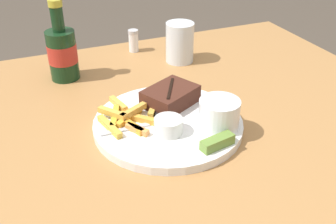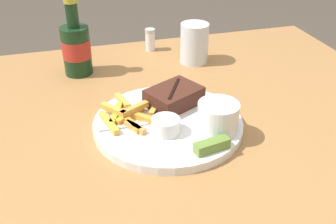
{
  "view_description": "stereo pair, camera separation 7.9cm",
  "coord_description": "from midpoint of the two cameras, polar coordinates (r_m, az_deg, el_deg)",
  "views": [
    {
      "loc": [
        -0.26,
        -0.62,
        1.18
      ],
      "look_at": [
        0.0,
        0.0,
        0.76
      ],
      "focal_mm": 42.0,
      "sensor_mm": 36.0,
      "label": 1
    },
    {
      "loc": [
        -0.19,
        -0.65,
        1.18
      ],
      "look_at": [
        0.0,
        0.0,
        0.76
      ],
      "focal_mm": 42.0,
      "sensor_mm": 36.0,
      "label": 2
    }
  ],
  "objects": [
    {
      "name": "dipping_sauce_cup",
      "position": [
        0.76,
        2.67,
        -1.99
      ],
      "size": [
        0.06,
        0.06,
        0.03
      ],
      "color": "silver",
      "rests_on": "dinner_plate"
    },
    {
      "name": "pickle_spear",
      "position": [
        0.72,
        9.52,
        -4.92
      ],
      "size": [
        0.07,
        0.03,
        0.02
      ],
      "color": "olive",
      "rests_on": "dinner_plate"
    },
    {
      "name": "knife_utensil",
      "position": [
        0.83,
        1.41,
        0.23
      ],
      "size": [
        0.05,
        0.16,
        0.01
      ],
      "rotation": [
        0.0,
        0.0,
        1.35
      ],
      "color": "#B7B7BC",
      "rests_on": "dinner_plate"
    },
    {
      "name": "drinking_glass",
      "position": [
        1.09,
        5.95,
        9.86
      ],
      "size": [
        0.08,
        0.08,
        0.11
      ],
      "color": "silver",
      "rests_on": "dining_table"
    },
    {
      "name": "fork_utensil",
      "position": [
        0.78,
        -2.83,
        -2.01
      ],
      "size": [
        0.13,
        0.01,
        0.0
      ],
      "rotation": [
        0.0,
        0.0,
        6.26
      ],
      "color": "#B7B7BC",
      "rests_on": "dinner_plate"
    },
    {
      "name": "beer_bottle",
      "position": [
        1.03,
        -11.03,
        9.14
      ],
      "size": [
        0.07,
        0.07,
        0.2
      ],
      "color": "#143319",
      "rests_on": "dining_table"
    },
    {
      "name": "salt_shaker",
      "position": [
        1.17,
        -0.64,
        10.43
      ],
      "size": [
        0.03,
        0.03,
        0.07
      ],
      "color": "white",
      "rests_on": "dining_table"
    },
    {
      "name": "dinner_plate",
      "position": [
        0.81,
        2.81,
        -1.84
      ],
      "size": [
        0.31,
        0.31,
        0.02
      ],
      "color": "white",
      "rests_on": "dining_table"
    },
    {
      "name": "fries_pile",
      "position": [
        0.81,
        -2.98,
        -0.39
      ],
      "size": [
        0.15,
        0.17,
        0.02
      ],
      "color": "gold",
      "rests_on": "dinner_plate"
    },
    {
      "name": "steak_portion",
      "position": [
        0.85,
        3.54,
        2.19
      ],
      "size": [
        0.14,
        0.12,
        0.04
      ],
      "color": "#472319",
      "rests_on": "dinner_plate"
    },
    {
      "name": "dining_table",
      "position": [
        0.86,
        2.65,
        -6.99
      ],
      "size": [
        1.19,
        0.98,
        0.73
      ],
      "color": "#A87542",
      "rests_on": "ground_plane"
    },
    {
      "name": "coleslaw_cup",
      "position": [
        0.77,
        10.23,
        -0.62
      ],
      "size": [
        0.08,
        0.08,
        0.06
      ],
      "color": "white",
      "rests_on": "dinner_plate"
    }
  ]
}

